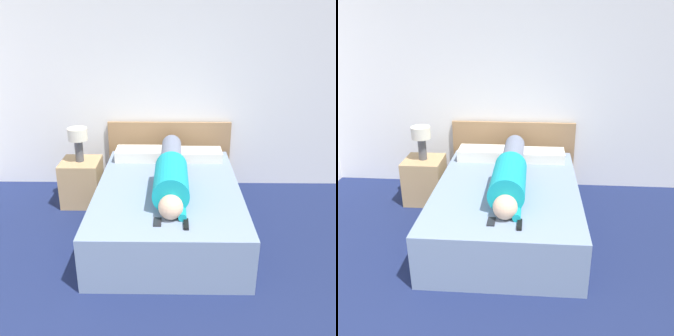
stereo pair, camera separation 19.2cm
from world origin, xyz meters
The scene contains 10 objects.
wall_back centered at (0.00, 3.93, 1.30)m, with size 5.66×0.06×2.60m.
bed centered at (0.10, 2.76, 0.25)m, with size 1.40×1.98×0.49m.
headboard centered at (0.10, 3.86, 0.42)m, with size 1.52×0.04×0.83m.
nightstand centered at (-0.90, 3.34, 0.26)m, with size 0.44×0.44×0.52m.
table_lamp centered at (-0.90, 3.34, 0.79)m, with size 0.21×0.21×0.38m.
person_lying centered at (0.13, 2.77, 0.63)m, with size 0.32×1.68×0.32m.
pillow_near_headboard centered at (-0.21, 3.49, 0.55)m, with size 0.59×0.29×0.13m.
pillow_second centered at (0.43, 3.49, 0.55)m, with size 0.56×0.29×0.11m.
tv_remote centered at (0.26, 2.01, 0.50)m, with size 0.04×0.15×0.02m.
cell_phone centered at (0.02, 2.05, 0.50)m, with size 0.06×0.13×0.01m.
Camera 1 is at (0.15, -0.58, 2.07)m, focal length 40.00 mm.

